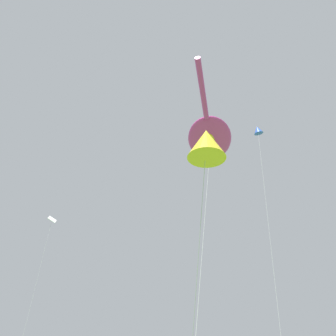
{
  "coord_description": "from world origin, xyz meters",
  "views": [
    {
      "loc": [
        -6.22,
        -2.44,
        1.69
      ],
      "look_at": [
        -1.12,
        10.2,
        13.13
      ],
      "focal_mm": 28.46,
      "sensor_mm": 36.0,
      "label": 1
    }
  ],
  "objects_px": {
    "big_show_kite": "(209,138)",
    "small_kite_bird_shape": "(206,144)",
    "small_kite_delta_white": "(258,130)",
    "small_kite_box_yellow": "(51,226)"
  },
  "relations": [
    {
      "from": "big_show_kite",
      "to": "small_kite_delta_white",
      "type": "height_order",
      "value": "small_kite_delta_white"
    },
    {
      "from": "big_show_kite",
      "to": "small_kite_box_yellow",
      "type": "xyz_separation_m",
      "value": [
        -12.16,
        17.14,
        -2.95
      ]
    },
    {
      "from": "small_kite_bird_shape",
      "to": "big_show_kite",
      "type": "bearing_deg",
      "value": 57.43
    },
    {
      "from": "small_kite_delta_white",
      "to": "small_kite_box_yellow",
      "type": "relative_size",
      "value": 1.29
    },
    {
      "from": "small_kite_box_yellow",
      "to": "small_kite_bird_shape",
      "type": "height_order",
      "value": "small_kite_box_yellow"
    },
    {
      "from": "big_show_kite",
      "to": "small_kite_box_yellow",
      "type": "distance_m",
      "value": 21.22
    },
    {
      "from": "small_kite_box_yellow",
      "to": "small_kite_bird_shape",
      "type": "distance_m",
      "value": 28.03
    },
    {
      "from": "big_show_kite",
      "to": "small_kite_bird_shape",
      "type": "xyz_separation_m",
      "value": [
        -6.33,
        -8.92,
        -11.46
      ]
    },
    {
      "from": "big_show_kite",
      "to": "small_kite_box_yellow",
      "type": "bearing_deg",
      "value": 70.14
    },
    {
      "from": "big_show_kite",
      "to": "small_kite_bird_shape",
      "type": "relative_size",
      "value": 2.29
    }
  ]
}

